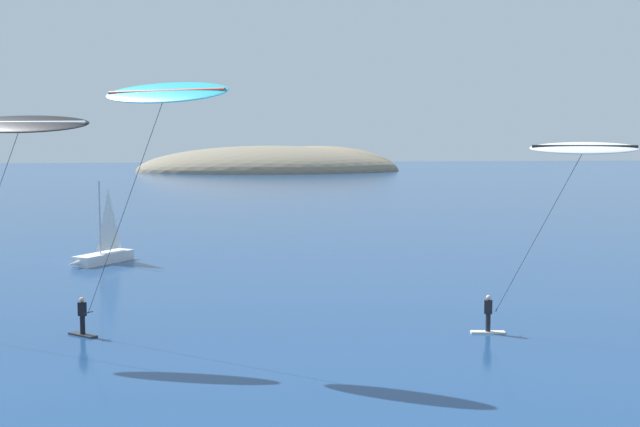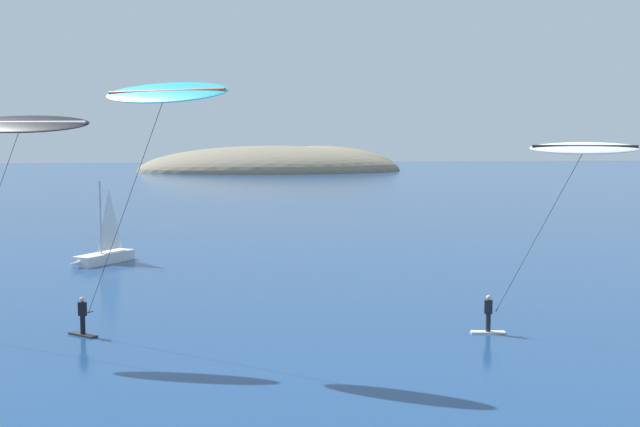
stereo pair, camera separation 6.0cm
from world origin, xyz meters
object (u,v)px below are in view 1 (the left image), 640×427
kitesurfer_black (16,137)px  kitesurfer_cyan (159,108)px  kitesurfer_white (575,165)px  sailboat_near (101,254)px

kitesurfer_black → kitesurfer_cyan: bearing=-19.3°
kitesurfer_cyan → kitesurfer_white: size_ratio=1.28×
sailboat_near → kitesurfer_white: (22.61, -24.40, 6.83)m
kitesurfer_cyan → kitesurfer_white: 17.43m
sailboat_near → kitesurfer_white: size_ratio=0.67×
sailboat_near → kitesurfer_black: size_ratio=0.59×
kitesurfer_black → kitesurfer_white: kitesurfer_black is taller
sailboat_near → kitesurfer_cyan: size_ratio=0.52×
kitesurfer_white → kitesurfer_cyan: bearing=176.3°
kitesurfer_cyan → kitesurfer_white: (17.24, -1.11, -2.33)m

